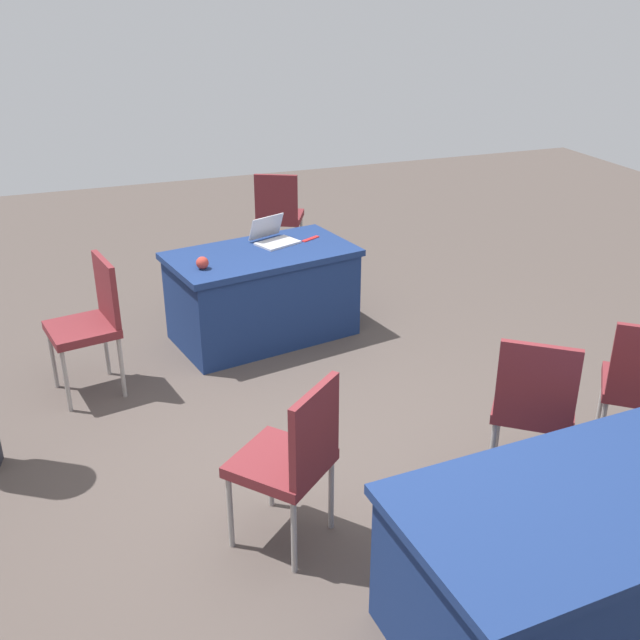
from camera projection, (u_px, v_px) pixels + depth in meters
name	position (u px, v px, depth m)	size (l,w,h in m)	color
ground_plane	(314.00, 466.00, 4.55)	(14.40, 14.40, 0.00)	#4C423D
table_foreground	(263.00, 294.00, 6.04)	(1.57, 1.04, 0.73)	navy
table_mid_right	(582.00, 563.00, 3.28)	(1.74, 1.01, 0.73)	navy
chair_near_front	(279.00, 212.00, 7.45)	(0.59, 0.59, 0.97)	#9E9993
chair_aisle	(534.00, 402.00, 4.14)	(0.62, 0.62, 0.98)	#9E9993
chair_by_pillar	(293.00, 455.00, 3.72)	(0.62, 0.62, 0.95)	#9E9993
chair_back_row	(91.00, 318.00, 5.16)	(0.51, 0.51, 0.97)	#9E9993
laptop_silver	(274.00, 238.00, 6.07)	(0.40, 0.39, 0.21)	silver
yarn_ball	(202.00, 263.00, 5.52)	(0.09, 0.09, 0.09)	#B2382D
scissors_red	(311.00, 239.00, 6.16)	(0.18, 0.04, 0.01)	red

